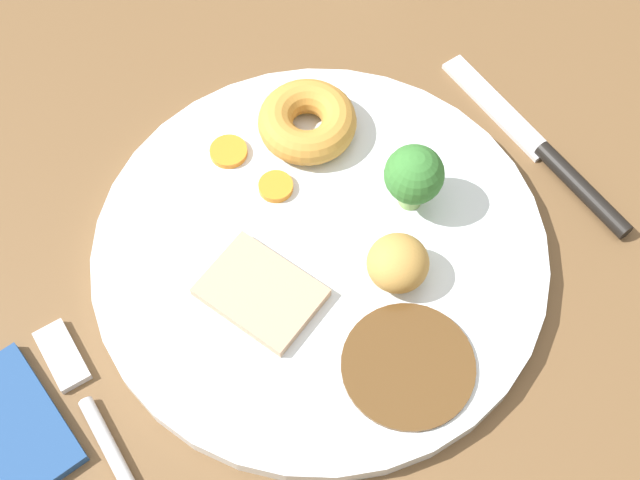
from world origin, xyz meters
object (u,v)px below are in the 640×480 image
(meat_slice_main, at_px, (261,292))
(roast_potato_left, at_px, (403,259))
(dinner_plate, at_px, (320,252))
(knife, at_px, (549,158))
(carrot_coin_front, at_px, (276,187))
(yorkshire_pudding, at_px, (307,122))
(fork, at_px, (95,419))
(broccoli_floret, at_px, (414,176))
(carrot_coin_back, at_px, (229,152))

(meat_slice_main, relative_size, roast_potato_left, 1.80)
(dinner_plate, distance_m, knife, 0.18)
(meat_slice_main, height_order, carrot_coin_front, meat_slice_main)
(carrot_coin_front, bearing_deg, yorkshire_pudding, 28.38)
(carrot_coin_front, xyz_separation_m, fork, (-0.18, -0.06, -0.01))
(yorkshire_pudding, xyz_separation_m, roast_potato_left, (-0.02, -0.12, 0.00))
(meat_slice_main, distance_m, broccoli_floret, 0.12)
(carrot_coin_front, bearing_deg, knife, -28.09)
(dinner_plate, xyz_separation_m, carrot_coin_front, (0.00, 0.05, 0.01))
(dinner_plate, bearing_deg, fork, -177.85)
(fork, bearing_deg, knife, -89.77)
(carrot_coin_back, relative_size, broccoli_floret, 0.50)
(broccoli_floret, height_order, knife, broccoli_floret)
(carrot_coin_back, bearing_deg, knife, -36.68)
(dinner_plate, distance_m, carrot_coin_back, 0.10)
(dinner_plate, relative_size, carrot_coin_front, 12.69)
(carrot_coin_front, bearing_deg, carrot_coin_back, 101.97)
(dinner_plate, relative_size, carrot_coin_back, 11.46)
(broccoli_floret, bearing_deg, roast_potato_left, -136.21)
(meat_slice_main, height_order, fork, meat_slice_main)
(knife, bearing_deg, fork, 87.34)
(roast_potato_left, bearing_deg, fork, 169.36)
(meat_slice_main, distance_m, yorkshire_pudding, 0.13)
(dinner_plate, height_order, carrot_coin_back, carrot_coin_back)
(dinner_plate, xyz_separation_m, broccoli_floret, (0.07, -0.01, 0.04))
(dinner_plate, distance_m, fork, 0.18)
(carrot_coin_back, xyz_separation_m, broccoli_floret, (0.07, -0.11, 0.03))
(fork, height_order, knife, knife)
(meat_slice_main, distance_m, roast_potato_left, 0.09)
(meat_slice_main, xyz_separation_m, yorkshire_pudding, (0.10, 0.08, 0.01))
(carrot_coin_back, bearing_deg, roast_potato_left, -75.71)
(yorkshire_pudding, distance_m, knife, 0.17)
(fork, bearing_deg, dinner_plate, -82.60)
(broccoli_floret, xyz_separation_m, knife, (0.11, -0.03, -0.04))
(carrot_coin_back, xyz_separation_m, knife, (0.18, -0.13, -0.01))
(carrot_coin_back, distance_m, knife, 0.23)
(dinner_plate, relative_size, fork, 1.95)
(dinner_plate, relative_size, broccoli_floret, 5.75)
(carrot_coin_front, xyz_separation_m, broccoli_floret, (0.07, -0.06, 0.03))
(meat_slice_main, bearing_deg, carrot_coin_front, 47.22)
(carrot_coin_back, relative_size, knife, 0.14)
(fork, bearing_deg, yorkshire_pudding, -64.01)
(yorkshire_pudding, xyz_separation_m, knife, (0.13, -0.12, -0.02))
(meat_slice_main, bearing_deg, fork, -179.04)
(roast_potato_left, height_order, fork, roast_potato_left)
(dinner_plate, relative_size, roast_potato_left, 7.49)
(dinner_plate, distance_m, roast_potato_left, 0.06)
(roast_potato_left, bearing_deg, knife, 3.17)
(yorkshire_pudding, height_order, fork, yorkshire_pudding)
(roast_potato_left, bearing_deg, carrot_coin_back, 104.29)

